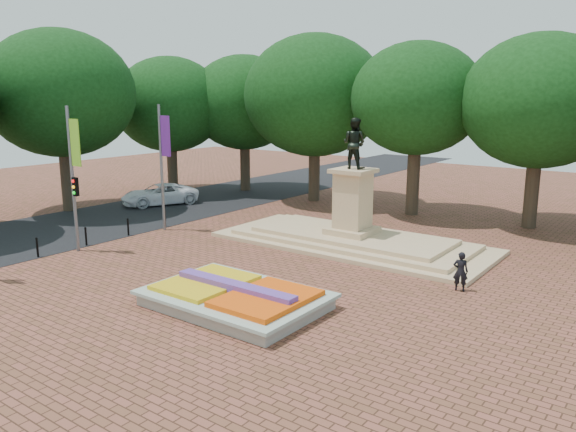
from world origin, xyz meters
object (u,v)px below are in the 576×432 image
Objects in this scene: monument at (352,228)px; pedestrian at (461,271)px; van at (159,194)px; flower_bed at (236,297)px.

monument is 7.72m from pedestrian.
van is (-16.23, 1.38, -0.16)m from monument.
flower_bed is 8.75m from pedestrian.
monument is 2.69× the size of van.
flower_bed is 0.45× the size of monument.
flower_bed is at bearing -8.68° from van.
monument is at bearing 19.87° from van.
pedestrian is (5.85, 6.50, 0.41)m from flower_bed.
flower_bed is 4.01× the size of pedestrian.
van reaches higher than flower_bed.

